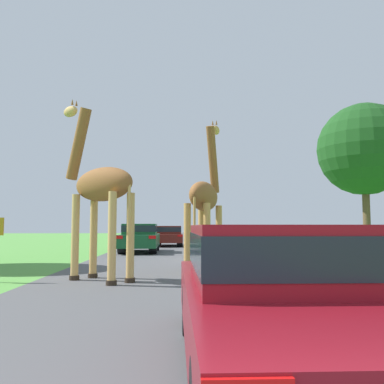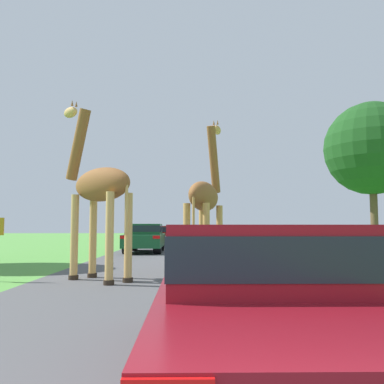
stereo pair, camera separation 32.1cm
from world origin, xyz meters
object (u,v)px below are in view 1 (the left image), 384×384
car_lead_maroon (284,294)px  tree_right_cluster (364,150)px  giraffe_near_road (205,200)px  car_queue_left (169,235)px  car_far_ahead (140,237)px  car_queue_right (212,241)px  giraffe_companion (100,189)px

car_lead_maroon → tree_right_cluster: tree_right_cluster is taller
giraffe_near_road → car_queue_left: (-1.36, 16.12, -1.42)m
car_far_ahead → giraffe_near_road: bearing=-73.5°
car_queue_right → car_far_ahead: bearing=122.5°
giraffe_near_road → car_queue_left: size_ratio=1.06×
giraffe_companion → car_lead_maroon: bearing=-114.3°
giraffe_near_road → tree_right_cluster: size_ratio=0.55×
car_queue_left → giraffe_near_road: bearing=-85.2°
giraffe_near_road → giraffe_companion: 3.40m
car_queue_right → car_queue_left: 12.21m
car_queue_right → car_queue_left: size_ratio=0.94×
giraffe_companion → tree_right_cluster: 20.16m
car_far_ahead → tree_right_cluster: (13.65, 3.08, 5.35)m
car_queue_left → tree_right_cluster: (12.26, -3.75, 5.40)m
car_lead_maroon → tree_right_cluster: bearing=62.6°
giraffe_near_road → car_lead_maroon: bearing=-70.3°
car_lead_maroon → car_queue_right: size_ratio=1.07×
giraffe_companion → car_queue_left: 18.13m
car_far_ahead → giraffe_companion: bearing=-90.4°
car_queue_right → tree_right_cluster: tree_right_cluster is taller
car_queue_right → car_far_ahead: (-3.33, 5.23, 0.04)m
giraffe_companion → car_queue_right: 7.02m
car_far_ahead → tree_right_cluster: bearing=12.7°
giraffe_near_road → giraffe_companion: (-2.83, -1.89, 0.13)m
car_lead_maroon → car_far_ahead: bearing=99.2°
car_lead_maroon → giraffe_near_road: bearing=90.8°
car_queue_right → car_far_ahead: size_ratio=0.95×
giraffe_companion → car_lead_maroon: size_ratio=1.03×
car_queue_right → car_lead_maroon: bearing=-92.1°
giraffe_companion → car_queue_right: bearing=11.6°
giraffe_near_road → car_far_ahead: giraffe_near_road is taller
car_queue_left → car_lead_maroon: bearing=-86.5°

